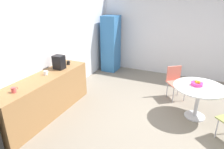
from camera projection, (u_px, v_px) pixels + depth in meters
The scene contains 12 objects.
ground_plane at pixel (172, 126), 4.08m from camera, with size 6.00×6.00×0.00m, color gray.
wall_back at pixel (50, 49), 4.74m from camera, with size 6.00×0.10×2.60m, color silver.
wall_side_right at pixel (192, 37), 6.14m from camera, with size 0.10×6.00×2.60m, color silver.
counter_block at pixel (45, 96), 4.33m from camera, with size 2.45×0.60×0.90m, color #9E7042.
locker_cabinet at pixel (111, 44), 6.86m from camera, with size 0.60×0.50×1.89m, color #3372B2.
round_table at pixel (199, 93), 4.18m from camera, with size 1.06×1.06×0.73m.
chair_coral at pixel (175, 79), 5.06m from camera, with size 0.59×0.59×0.83m.
fruit_bowl at pixel (197, 83), 4.16m from camera, with size 0.24×0.24×0.13m.
mug_white at pixel (68, 63), 4.91m from camera, with size 0.13×0.08×0.09m.
mug_green at pixel (46, 73), 4.27m from camera, with size 0.13×0.08×0.09m.
mug_red at pixel (14, 90), 3.49m from camera, with size 0.13×0.08×0.09m.
coffee_maker at pixel (59, 62), 4.59m from camera, with size 0.20×0.24×0.32m, color black.
Camera 1 is at (-3.61, -0.26, 2.49)m, focal length 31.82 mm.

